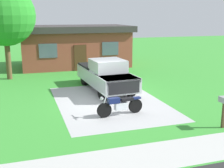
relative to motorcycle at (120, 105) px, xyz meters
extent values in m
plane|color=green|center=(0.13, 2.03, -0.47)|extent=(80.00, 80.00, 0.00)
cube|color=#ACACAC|center=(0.13, 2.03, -0.47)|extent=(5.27, 7.64, 0.01)
cube|color=#B4B4AF|center=(0.13, -3.97, -0.47)|extent=(36.00, 1.80, 0.01)
cylinder|color=black|center=(-0.75, -0.09, -0.14)|extent=(0.67, 0.20, 0.66)
cylinder|color=black|center=(0.79, 0.10, -0.14)|extent=(0.67, 0.20, 0.66)
cube|color=silver|center=(0.04, 0.01, -0.05)|extent=(0.59, 0.33, 0.32)
cube|color=#141E51|center=(-0.31, -0.04, 0.25)|extent=(0.55, 0.32, 0.24)
cube|color=black|center=(0.34, 0.04, 0.23)|extent=(0.63, 0.35, 0.12)
cube|color=#141E51|center=(0.79, 0.10, 0.23)|extent=(0.50, 0.26, 0.08)
cylinder|color=silver|center=(-0.75, -0.09, 0.23)|extent=(0.34, 0.10, 0.77)
cylinder|color=silver|center=(-0.75, -0.09, 0.55)|extent=(0.12, 0.70, 0.04)
sphere|color=silver|center=(-0.87, -0.11, 0.41)|extent=(0.16, 0.16, 0.16)
cylinder|color=black|center=(1.57, 2.74, -0.05)|extent=(0.35, 0.86, 0.84)
cylinder|color=black|center=(-0.06, 2.64, -0.05)|extent=(0.35, 0.86, 0.84)
cylinder|color=black|center=(1.36, 6.23, -0.05)|extent=(0.35, 0.86, 0.84)
cylinder|color=black|center=(-0.28, 6.13, -0.05)|extent=(0.35, 0.86, 0.84)
cube|color=#B7BABF|center=(0.64, 4.49, 0.33)|extent=(2.34, 5.71, 0.80)
cube|color=#B7BABF|center=(0.76, 2.64, 0.63)|extent=(2.01, 2.01, 0.20)
cube|color=#B7BABF|center=(0.67, 4.09, 1.08)|extent=(1.91, 2.01, 0.70)
cube|color=#3F4C56|center=(0.72, 3.29, 0.98)|extent=(1.71, 0.26, 0.60)
cube|color=black|center=(0.55, 6.03, 0.58)|extent=(2.04, 2.51, 0.50)
cube|color=black|center=(0.82, 1.71, 0.33)|extent=(1.70, 0.20, 0.64)
cube|color=#4C3823|center=(3.42, -2.64, 0.08)|extent=(0.10, 0.10, 1.10)
cylinder|color=brown|center=(-4.93, 9.46, 0.99)|extent=(0.36, 0.36, 2.93)
sphere|color=#278826|center=(-4.93, 9.46, 3.90)|extent=(4.11, 4.11, 4.11)
cube|color=brown|center=(0.47, 13.59, 1.03)|extent=(9.00, 5.00, 3.00)
cube|color=#383333|center=(0.47, 13.59, 2.78)|extent=(9.60, 5.60, 0.50)
cube|color=#4C2D19|center=(0.47, 11.06, 0.58)|extent=(1.00, 0.08, 2.10)
cube|color=#4C5966|center=(-2.05, 11.06, 1.23)|extent=(1.40, 0.06, 1.10)
cube|color=#4C5966|center=(2.99, 11.06, 1.23)|extent=(1.40, 0.06, 1.10)
camera|label=1|loc=(-4.04, -11.56, 3.91)|focal=46.05mm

